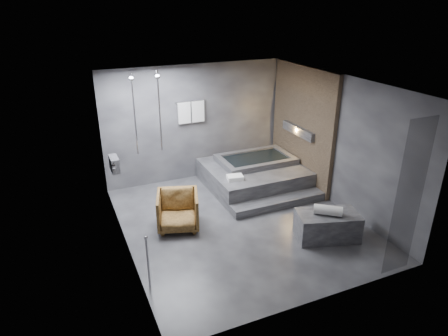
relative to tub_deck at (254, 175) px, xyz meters
name	(u,v)px	position (x,y,z in m)	size (l,w,h in m)	color
room	(255,135)	(-0.65, -1.21, 1.48)	(5.00, 5.04, 2.82)	#28282A
tub_deck	(254,175)	(0.00, 0.00, 0.00)	(2.20, 2.00, 0.50)	#2C2C2F
tub_step	(278,203)	(0.00, -1.18, -0.16)	(2.20, 0.36, 0.18)	#2C2C2F
concrete_bench	(327,225)	(0.21, -2.59, 0.01)	(1.14, 0.62, 0.51)	#303032
driftwood_chair	(178,211)	(-2.25, -1.13, 0.12)	(0.79, 0.81, 0.74)	#452B11
rolled_towel	(328,210)	(0.16, -2.62, 0.35)	(0.18, 0.18, 0.51)	white
deck_towel	(235,178)	(-0.74, -0.52, 0.30)	(0.34, 0.25, 0.09)	white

